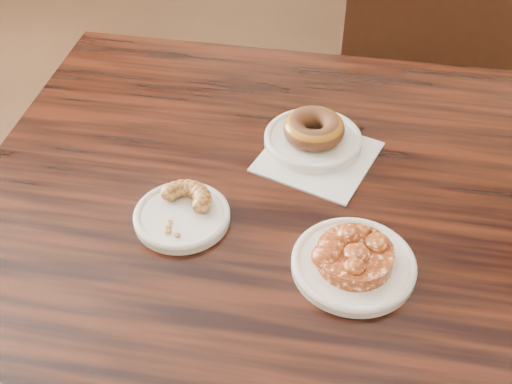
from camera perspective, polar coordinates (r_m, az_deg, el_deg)
The scene contains 10 objects.
floor at distance 1.70m, azimuth -5.14°, elevation -14.59°, with size 5.00×5.00×0.00m, color black.
cafe_table at distance 1.26m, azimuth 1.19°, elevation -14.41°, with size 0.97×0.97×0.75m, color black.
chair_far at distance 1.88m, azimuth 13.82°, elevation 10.18°, with size 0.46×0.46×0.90m, color black, non-canonical shape.
napkin at distance 1.07m, azimuth 5.50°, elevation 3.13°, with size 0.17×0.17×0.00m, color silver.
plate_donut at distance 1.09m, azimuth 5.08°, elevation 4.65°, with size 0.16×0.16×0.01m, color white.
plate_cruller at distance 0.96m, azimuth -6.60°, elevation -2.18°, with size 0.14×0.14×0.01m, color white.
plate_fritter at distance 0.90m, azimuth 8.65°, elevation -6.42°, with size 0.17×0.17×0.01m, color white.
glazed_donut at distance 1.07m, azimuth 5.16°, elevation 5.66°, with size 0.10×0.10×0.04m, color #9B5E16.
apple_fritter at distance 0.88m, azimuth 8.81°, elevation -5.44°, with size 0.14×0.14×0.03m, color #4C2008, non-canonical shape.
cruller_fragment at distance 0.95m, azimuth -6.69°, elevation -1.38°, with size 0.10×0.10×0.03m, color #5B2B12, non-canonical shape.
Camera 1 is at (0.56, -0.73, 1.43)m, focal length 45.00 mm.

